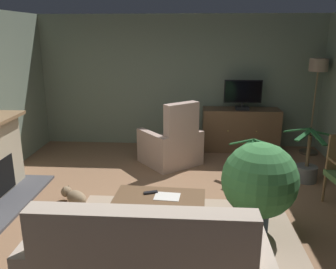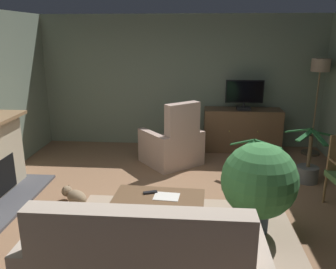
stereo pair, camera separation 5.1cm
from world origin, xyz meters
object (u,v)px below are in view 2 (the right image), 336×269
television (244,94)px  armchair_near_window (173,145)px  potted_plant_small_fern_corner (307,169)px  floor_lamp (319,81)px  sofa_floral (145,266)px  tv_cabinet (242,131)px  tv_remote (150,192)px  coffee_table (159,201)px  potted_plant_tall_palm_by_window (252,168)px  cat (75,196)px  folded_newspaper (167,197)px  potted_plant_on_hearth_side (259,182)px

television → armchair_near_window: bearing=-148.0°
potted_plant_small_fern_corner → floor_lamp: size_ratio=0.48×
sofa_floral → tv_cabinet: bearing=72.4°
floor_lamp → tv_remote: bearing=-133.7°
tv_remote → sofa_floral: 1.23m
coffee_table → potted_plant_tall_palm_by_window: size_ratio=1.33×
armchair_near_window → tv_remote: bearing=-93.4°
armchair_near_window → potted_plant_small_fern_corner: bearing=-16.0°
potted_plant_small_fern_corner → cat: (-3.50, -1.05, -0.10)m
folded_newspaper → sofa_floral: size_ratio=0.14×
television → coffee_table: 3.52m
potted_plant_tall_palm_by_window → cat: size_ratio=1.46×
potted_plant_small_fern_corner → floor_lamp: floor_lamp is taller
sofa_floral → coffee_table: bearing=89.7°
armchair_near_window → floor_lamp: (2.71, 0.77, 1.10)m
sofa_floral → potted_plant_on_hearth_side: (1.18, 1.21, 0.32)m
armchair_near_window → cat: size_ratio=2.19×
television → potted_plant_small_fern_corner: size_ratio=0.82×
tv_cabinet → potted_plant_tall_palm_by_window: (0.00, -1.51, -0.21)m
folded_newspaper → armchair_near_window: bearing=96.6°
sofa_floral → potted_plant_tall_palm_by_window: size_ratio=2.51×
tv_cabinet → potted_plant_small_fern_corner: potted_plant_small_fern_corner is taller
sofa_floral → potted_plant_on_hearth_side: bearing=45.8°
tv_remote → potted_plant_small_fern_corner: size_ratio=0.19×
armchair_near_window → potted_plant_small_fern_corner: 2.32m
sofa_floral → floor_lamp: size_ratio=1.11×
television → sofa_floral: bearing=-107.8°
tv_cabinet → folded_newspaper: 3.43m
potted_plant_tall_palm_by_window → folded_newspaper: bearing=-127.3°
tv_cabinet → tv_remote: 3.44m
tv_remote → floor_lamp: (2.84, 2.97, 0.99)m
potted_plant_on_hearth_side → potted_plant_tall_palm_by_window: size_ratio=1.35×
tv_cabinet → television: (0.00, -0.05, 0.77)m
sofa_floral → potted_plant_on_hearth_side: 1.73m
television → potted_plant_small_fern_corner: (0.87, -1.48, -0.96)m
coffee_table → tv_cabinet: bearing=66.9°
tv_cabinet → sofa_floral: size_ratio=0.74×
potted_plant_small_fern_corner → folded_newspaper: bearing=-142.5°
television → potted_plant_on_hearth_side: (-0.19, -3.05, -0.52)m
armchair_near_window → tv_cabinet: bearing=33.6°
cat → folded_newspaper: bearing=-24.0°
sofa_floral → armchair_near_window: armchair_near_window is taller
potted_plant_tall_palm_by_window → potted_plant_small_fern_corner: (0.87, -0.03, 0.01)m
cat → tv_cabinet: bearing=44.5°
tv_cabinet → potted_plant_on_hearth_side: size_ratio=1.37×
television → coffee_table: size_ratio=0.66×
tv_cabinet → armchair_near_window: bearing=-146.4°
coffee_table → cat: bearing=153.5°
tv_remote → potted_plant_on_hearth_side: size_ratio=0.15×
television → armchair_near_window: size_ratio=0.59×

